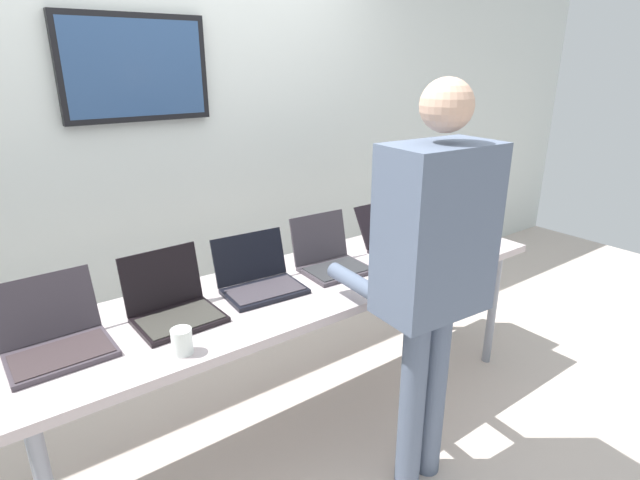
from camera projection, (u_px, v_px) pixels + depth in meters
name	position (u px, v px, depth m)	size (l,w,h in m)	color
ground	(306.00, 419.00, 2.70)	(8.00, 8.00, 0.04)	beige
back_wall	(198.00, 157.00, 3.13)	(8.00, 0.11, 2.42)	silver
workbench	(304.00, 292.00, 2.44)	(2.64, 0.70, 0.79)	#B4A5A7
equipment_box	(436.00, 205.00, 3.07)	(0.39, 0.39, 0.35)	#565864
laptop_station_0	(55.00, 336.00, 1.83)	(0.36, 0.34, 0.25)	#3D353D
laptop_station_1	(173.00, 304.00, 2.07)	(0.34, 0.32, 0.27)	black
laptop_station_2	(259.00, 278.00, 2.33)	(0.38, 0.32, 0.24)	black
laptop_station_3	(330.00, 257.00, 2.56)	(0.34, 0.33, 0.26)	#3C353C
laptop_station_4	(396.00, 241.00, 2.81)	(0.33, 0.38, 0.24)	black
person	(432.00, 260.00, 1.97)	(0.46, 0.61, 1.74)	#505C72
coffee_mug	(182.00, 341.00, 1.82)	(0.08, 0.08, 0.10)	white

